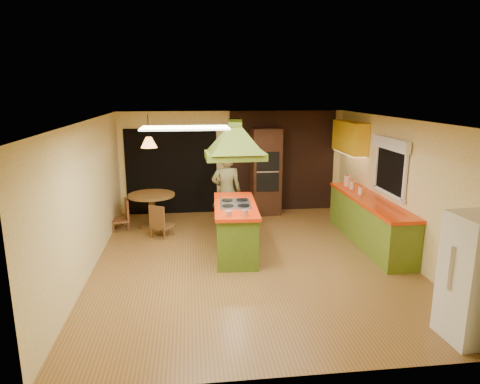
{
  "coord_description": "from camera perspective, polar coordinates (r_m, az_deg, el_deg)",
  "views": [
    {
      "loc": [
        -1.04,
        -7.15,
        3.0
      ],
      "look_at": [
        -0.14,
        0.5,
        1.15
      ],
      "focal_mm": 32.0,
      "sensor_mm": 36.0,
      "label": 1
    }
  ],
  "objects": [
    {
      "name": "man",
      "position": [
        9.13,
        -1.82,
        0.02
      ],
      "size": [
        0.65,
        0.44,
        1.74
      ],
      "primitive_type": "imported",
      "rotation": [
        0.0,
        0.0,
        3.11
      ],
      "color": "brown",
      "rests_on": "ground"
    },
    {
      "name": "ceiling_plane",
      "position": [
        7.25,
        1.59,
        9.55
      ],
      "size": [
        6.5,
        6.5,
        0.0
      ],
      "primitive_type": "plane",
      "rotation": [
        3.14,
        0.0,
        0.0
      ],
      "color": "silver",
      "rests_on": "room_walls"
    },
    {
      "name": "range_hood",
      "position": [
        7.63,
        -0.66,
        7.86
      ],
      "size": [
        1.07,
        0.79,
        0.8
      ],
      "rotation": [
        0.0,
        0.0,
        0.03
      ],
      "color": "#4F6519",
      "rests_on": "ceiling_plane"
    },
    {
      "name": "chair_near",
      "position": [
        9.06,
        -10.36,
        -3.73
      ],
      "size": [
        0.53,
        0.53,
        0.7
      ],
      "primitive_type": null,
      "rotation": [
        0.0,
        0.0,
        2.59
      ],
      "color": "brown",
      "rests_on": "ground"
    },
    {
      "name": "canister_small",
      "position": [
        9.06,
        15.81,
        0.18
      ],
      "size": [
        0.13,
        0.13,
        0.15
      ],
      "primitive_type": "cylinder",
      "rotation": [
        0.0,
        0.0,
        -0.21
      ],
      "color": "beige",
      "rests_on": "right_counter"
    },
    {
      "name": "right_counter",
      "position": [
        8.87,
        16.81,
        -3.71
      ],
      "size": [
        0.62,
        3.05,
        0.92
      ],
      "color": "olive",
      "rests_on": "ground"
    },
    {
      "name": "refrigerator",
      "position": [
        5.95,
        28.99,
        -10.04
      ],
      "size": [
        0.69,
        0.66,
        1.59
      ],
      "primitive_type": "cube",
      "rotation": [
        0.0,
        0.0,
        0.07
      ],
      "color": "white",
      "rests_on": "ground"
    },
    {
      "name": "dining_table",
      "position": [
        9.65,
        -11.66,
        -1.57
      ],
      "size": [
        1.02,
        1.02,
        0.76
      ],
      "rotation": [
        0.0,
        0.0,
        -0.07
      ],
      "color": "brown",
      "rests_on": "ground"
    },
    {
      "name": "upper_cabinets",
      "position": [
        10.08,
        14.43,
        7.1
      ],
      "size": [
        0.34,
        1.4,
        0.7
      ],
      "primitive_type": "cube",
      "color": "yellow",
      "rests_on": "room_walls"
    },
    {
      "name": "nook_opening",
      "position": [
        10.57,
        -9.1,
        2.7
      ],
      "size": [
        2.2,
        0.03,
        2.1
      ],
      "primitive_type": "cube",
      "color": "black",
      "rests_on": "ground"
    },
    {
      "name": "room_walls",
      "position": [
        7.44,
        1.53,
        -0.11
      ],
      "size": [
        5.5,
        6.5,
        6.5
      ],
      "color": "#F2E8AE",
      "rests_on": "ground"
    },
    {
      "name": "canister_large",
      "position": [
        9.75,
        14.11,
        1.43
      ],
      "size": [
        0.18,
        0.18,
        0.22
      ],
      "primitive_type": "cylinder",
      "rotation": [
        0.0,
        0.0,
        0.21
      ],
      "color": "#F2DEC2",
      "rests_on": "right_counter"
    },
    {
      "name": "chair_left",
      "position": [
        9.7,
        -15.78,
        -2.95
      ],
      "size": [
        0.46,
        0.46,
        0.68
      ],
      "primitive_type": null,
      "rotation": [
        0.0,
        0.0,
        -1.28
      ],
      "color": "brown",
      "rests_on": "ground"
    },
    {
      "name": "wall_oven",
      "position": [
        10.44,
        3.42,
        2.73
      ],
      "size": [
        0.72,
        0.63,
        2.11
      ],
      "rotation": [
        0.0,
        0.0,
        0.05
      ],
      "color": "#3F2214",
      "rests_on": "ground"
    },
    {
      "name": "kitchen_island",
      "position": [
        8.0,
        -0.63,
        -4.86
      ],
      "size": [
        0.86,
        1.93,
        0.96
      ],
      "rotation": [
        0.0,
        0.0,
        -0.05
      ],
      "color": "#50701C",
      "rests_on": "ground"
    },
    {
      "name": "canister_medium",
      "position": [
        9.48,
        14.75,
        0.9
      ],
      "size": [
        0.14,
        0.14,
        0.17
      ],
      "primitive_type": "cylinder",
      "rotation": [
        0.0,
        0.0,
        -0.21
      ],
      "color": "#F3E2C4",
      "rests_on": "right_counter"
    },
    {
      "name": "ground",
      "position": [
        7.82,
        1.47,
        -9.04
      ],
      "size": [
        6.5,
        6.5,
        0.0
      ],
      "primitive_type": "plane",
      "color": "olive",
      "rests_on": "ground"
    },
    {
      "name": "window_right",
      "position": [
        8.52,
        19.46,
        4.44
      ],
      "size": [
        0.12,
        1.35,
        1.06
      ],
      "color": "black",
      "rests_on": "room_walls"
    },
    {
      "name": "fluor_panel",
      "position": [
        5.97,
        -7.32,
        8.46
      ],
      "size": [
        1.2,
        0.6,
        0.03
      ],
      "primitive_type": "cube",
      "color": "white",
      "rests_on": "ceiling_plane"
    },
    {
      "name": "pendant_lamp",
      "position": [
        9.4,
        -12.06,
        6.49
      ],
      "size": [
        0.36,
        0.36,
        0.22
      ],
      "primitive_type": "cone",
      "rotation": [
        0.0,
        0.0,
        0.03
      ],
      "color": "#FF9E3F",
      "rests_on": "ceiling_plane"
    },
    {
      "name": "brick_panel",
      "position": [
        10.78,
        5.67,
        4.09
      ],
      "size": [
        2.64,
        0.03,
        2.5
      ],
      "primitive_type": "cube",
      "color": "#381E14",
      "rests_on": "ground"
    }
  ]
}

